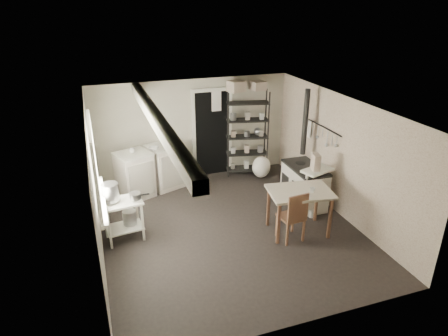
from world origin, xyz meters
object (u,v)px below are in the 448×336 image
object	(u,v)px
base_cabinets	(150,172)
work_table	(298,213)
chair	(291,215)
flour_sack	(261,168)
shelf_rack	(247,136)
prep_table	(124,219)
stove	(304,184)
stockpot	(110,192)

from	to	relation	value
base_cabinets	work_table	xyz separation A→B (m)	(2.24, -2.51, -0.08)
chair	flour_sack	world-z (taller)	chair
chair	shelf_rack	bearing A→B (deg)	77.55
prep_table	base_cabinets	size ratio (longest dim) A/B	0.50
base_cabinets	stove	distance (m)	3.28
stove	work_table	size ratio (longest dim) A/B	0.96
shelf_rack	stockpot	bearing A→B (deg)	-136.41
base_cabinets	work_table	size ratio (longest dim) A/B	1.37
work_table	flour_sack	xyz separation A→B (m)	(0.33, 2.38, -0.14)
work_table	flour_sack	world-z (taller)	work_table
shelf_rack	flour_sack	distance (m)	0.82
stockpot	work_table	size ratio (longest dim) A/B	0.28
chair	flour_sack	xyz separation A→B (m)	(0.57, 2.55, -0.24)
stove	chair	world-z (taller)	chair
base_cabinets	stove	world-z (taller)	base_cabinets
stockpot	work_table	world-z (taller)	stockpot
stockpot	chair	world-z (taller)	stockpot
shelf_rack	chair	world-z (taller)	shelf_rack
prep_table	base_cabinets	bearing A→B (deg)	66.77
stove	stockpot	bearing A→B (deg)	-177.29
stove	chair	distance (m)	1.38
stockpot	base_cabinets	size ratio (longest dim) A/B	0.21
stove	flour_sack	bearing A→B (deg)	102.11
flour_sack	base_cabinets	bearing A→B (deg)	177.22
stockpot	base_cabinets	distance (m)	2.01
shelf_rack	stove	bearing A→B (deg)	-60.34
chair	base_cabinets	bearing A→B (deg)	120.75
prep_table	chair	bearing A→B (deg)	-18.63
stockpot	flour_sack	xyz separation A→B (m)	(3.49, 1.60, -0.70)
prep_table	stockpot	distance (m)	0.56
stove	work_table	distance (m)	1.11
shelf_rack	chair	size ratio (longest dim) A/B	2.12
stockpot	stove	world-z (taller)	stockpot
stockpot	work_table	distance (m)	3.30
base_cabinets	shelf_rack	world-z (taller)	shelf_rack
base_cabinets	shelf_rack	distance (m)	2.38
shelf_rack	work_table	world-z (taller)	shelf_rack
base_cabinets	flour_sack	size ratio (longest dim) A/B	2.86
base_cabinets	stove	bearing A→B (deg)	-49.54
prep_table	stove	size ratio (longest dim) A/B	0.71
shelf_rack	flour_sack	xyz separation A→B (m)	(0.25, -0.32, -0.71)
prep_table	shelf_rack	distance (m)	3.68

